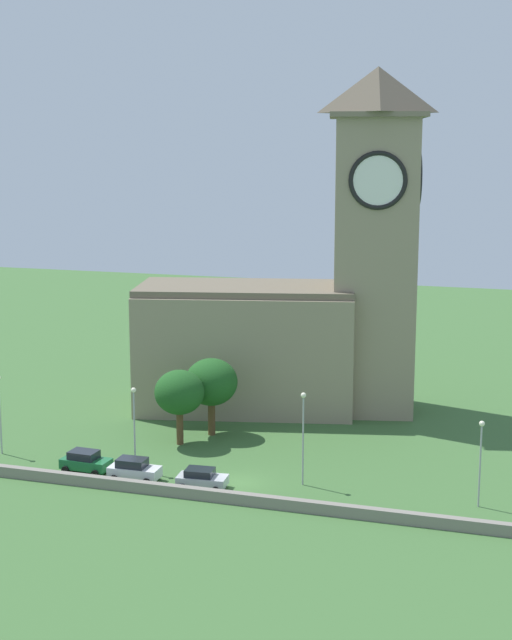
{
  "coord_description": "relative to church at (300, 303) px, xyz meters",
  "views": [
    {
      "loc": [
        23.73,
        -70.46,
        27.63
      ],
      "look_at": [
        -1.26,
        8.86,
        12.04
      ],
      "focal_mm": 53.06,
      "sensor_mm": 36.0,
      "label": 1
    }
  ],
  "objects": [
    {
      "name": "ground_plane",
      "position": [
        1.03,
        -8.21,
        -11.34
      ],
      "size": [
        200.0,
        200.0,
        0.0
      ],
      "primitive_type": "plane",
      "color": "#3D6633"
    },
    {
      "name": "church",
      "position": [
        0.0,
        0.0,
        0.0
      ],
      "size": [
        30.73,
        16.61,
        35.11
      ],
      "color": "gray",
      "rests_on": "ground"
    },
    {
      "name": "quay_barrier",
      "position": [
        1.03,
        -27.69,
        -10.88
      ],
      "size": [
        48.04,
        0.7,
        0.93
      ],
      "primitive_type": "cube",
      "color": "gray",
      "rests_on": "ground"
    },
    {
      "name": "car_green",
      "position": [
        -12.24,
        -24.66,
        -10.41
      ],
      "size": [
        4.28,
        2.45,
        1.84
      ],
      "color": "#1E6B38",
      "rests_on": "ground"
    },
    {
      "name": "car_white",
      "position": [
        -7.38,
        -25.41,
        -10.37
      ],
      "size": [
        4.31,
        2.29,
        1.92
      ],
      "color": "silver",
      "rests_on": "ground"
    },
    {
      "name": "car_silver",
      "position": [
        -1.41,
        -25.32,
        -10.51
      ],
      "size": [
        4.18,
        2.52,
        1.63
      ],
      "color": "silver",
      "rests_on": "ground"
    },
    {
      "name": "streetlamp_west_mid",
      "position": [
        -8.42,
        -22.9,
        -6.5
      ],
      "size": [
        0.44,
        0.44,
        7.29
      ],
      "color": "#9EA0A5",
      "rests_on": "ground"
    },
    {
      "name": "streetlamp_central",
      "position": [
        6.24,
        -22.11,
        -6.19
      ],
      "size": [
        0.44,
        0.44,
        7.83
      ],
      "color": "#9EA0A5",
      "rests_on": "ground"
    },
    {
      "name": "streetlamp_east_mid",
      "position": [
        20.4,
        -22.62,
        -6.73
      ],
      "size": [
        0.44,
        0.44,
        6.88
      ],
      "color": "#9EA0A5",
      "rests_on": "ground"
    },
    {
      "name": "tree_churchyard",
      "position": [
        -5.58,
        -11.58,
        -6.16
      ],
      "size": [
        5.04,
        5.04,
        7.51
      ],
      "color": "brown",
      "rests_on": "ground"
    },
    {
      "name": "tree_riverside_east",
      "position": [
        -7.39,
        -15.2,
        -6.39
      ],
      "size": [
        4.62,
        4.62,
        7.08
      ],
      "color": "brown",
      "rests_on": "ground"
    }
  ]
}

